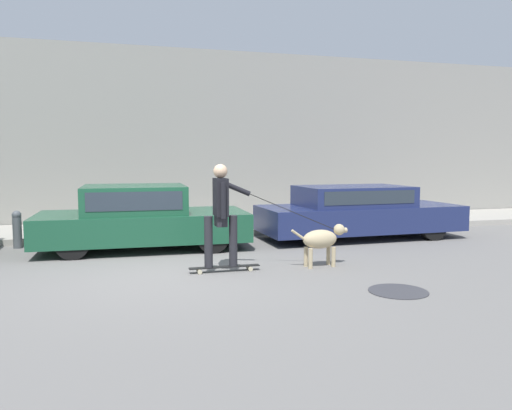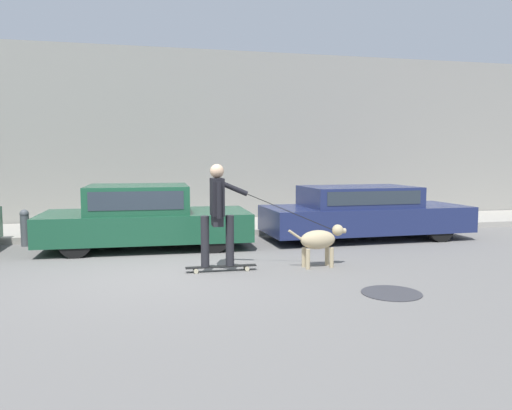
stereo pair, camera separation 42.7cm
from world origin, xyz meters
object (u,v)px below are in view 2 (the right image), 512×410
(parked_car_1, at_px, (144,218))
(fire_hydrant, at_px, (25,227))
(parked_car_2, at_px, (364,213))
(dog, at_px, (320,240))
(skateboarder, at_px, (218,210))

(parked_car_1, relative_size, fire_hydrant, 5.43)
(parked_car_2, height_order, dog, parked_car_2)
(fire_hydrant, bearing_deg, dog, -31.78)
(parked_car_1, xyz_separation_m, dog, (2.79, -2.50, -0.15))
(fire_hydrant, bearing_deg, parked_car_2, -5.68)
(parked_car_2, relative_size, dog, 4.45)
(parked_car_1, xyz_separation_m, skateboarder, (1.12, -2.43, 0.38))
(dog, relative_size, skateboarder, 0.40)
(dog, bearing_deg, parked_car_2, 47.58)
(parked_car_2, bearing_deg, skateboarder, -147.42)
(parked_car_1, distance_m, dog, 3.75)
(parked_car_1, distance_m, parked_car_2, 4.73)
(skateboarder, bearing_deg, parked_car_1, 115.50)
(parked_car_1, relative_size, parked_car_2, 0.90)
(parked_car_2, relative_size, skateboarder, 1.80)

